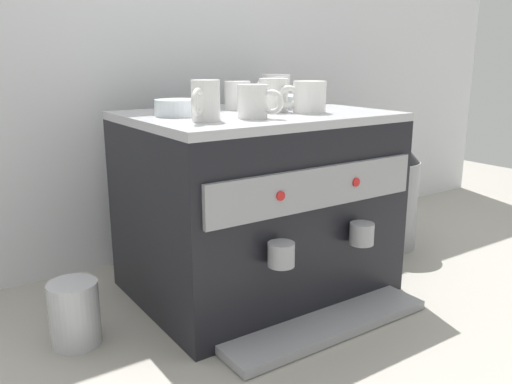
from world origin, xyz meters
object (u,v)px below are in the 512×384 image
at_px(ceramic_cup_3, 237,95).
at_px(ceramic_cup_5, 308,97).
at_px(ceramic_cup_4, 275,89).
at_px(coffee_grinder, 388,189).
at_px(milk_pitcher, 75,313).
at_px(espresso_machine, 257,204).
at_px(ceramic_bowl_0, 178,108).
at_px(ceramic_cup_2, 205,101).
at_px(ceramic_cup_1, 254,101).
at_px(ceramic_cup_0, 274,95).
at_px(ceramic_bowl_1, 298,102).

xyz_separation_m(ceramic_cup_3, ceramic_cup_5, (0.09, -0.17, 0.00)).
relative_size(ceramic_cup_4, coffee_grinder, 0.33).
height_order(ceramic_cup_5, milk_pitcher, ceramic_cup_5).
distance_m(espresso_machine, ceramic_cup_5, 0.29).
height_order(ceramic_cup_5, ceramic_bowl_0, ceramic_cup_5).
distance_m(ceramic_cup_2, ceramic_cup_4, 0.43).
bearing_deg(ceramic_cup_2, ceramic_cup_5, 3.50).
bearing_deg(ceramic_bowl_0, ceramic_cup_1, -50.27).
bearing_deg(ceramic_cup_5, coffee_grinder, 13.82).
height_order(coffee_grinder, milk_pitcher, coffee_grinder).
distance_m(ceramic_cup_5, coffee_grinder, 0.54).
relative_size(ceramic_cup_4, milk_pitcher, 0.90).
height_order(ceramic_cup_1, ceramic_cup_5, ceramic_cup_5).
xyz_separation_m(espresso_machine, ceramic_cup_5, (0.10, -0.08, 0.27)).
xyz_separation_m(ceramic_cup_2, milk_pitcher, (-0.28, 0.08, -0.43)).
bearing_deg(coffee_grinder, ceramic_cup_3, 173.15).
bearing_deg(ceramic_cup_2, ceramic_cup_4, 34.11).
xyz_separation_m(espresso_machine, ceramic_bowl_0, (-0.19, 0.04, 0.25)).
xyz_separation_m(ceramic_cup_5, coffee_grinder, (0.43, 0.10, -0.31)).
distance_m(ceramic_cup_3, ceramic_cup_5, 0.19).
bearing_deg(ceramic_cup_1, espresso_machine, 53.00).
bearing_deg(ceramic_cup_4, ceramic_cup_2, -145.89).
relative_size(espresso_machine, ceramic_cup_4, 4.87).
bearing_deg(ceramic_cup_5, milk_pitcher, 174.28).
distance_m(ceramic_cup_3, ceramic_bowl_0, 0.20).
distance_m(espresso_machine, ceramic_cup_0, 0.28).
distance_m(espresso_machine, coffee_grinder, 0.52).
relative_size(ceramic_cup_5, milk_pitcher, 0.83).
distance_m(espresso_machine, ceramic_bowl_1, 0.29).
height_order(ceramic_cup_2, ceramic_bowl_1, ceramic_cup_2).
bearing_deg(ceramic_cup_3, ceramic_cup_2, -136.74).
relative_size(ceramic_cup_4, ceramic_cup_5, 1.09).
xyz_separation_m(ceramic_cup_3, coffee_grinder, (0.52, -0.06, -0.31)).
relative_size(ceramic_cup_0, coffee_grinder, 0.26).
relative_size(ceramic_cup_1, ceramic_cup_5, 0.83).
relative_size(coffee_grinder, milk_pitcher, 2.71).
height_order(ceramic_cup_0, ceramic_bowl_1, ceramic_cup_0).
relative_size(ceramic_cup_2, ceramic_cup_4, 0.72).
height_order(ceramic_cup_2, ceramic_cup_3, ceramic_cup_2).
distance_m(ceramic_cup_2, ceramic_bowl_1, 0.36).
distance_m(ceramic_cup_1, ceramic_bowl_1, 0.26).
bearing_deg(ceramic_cup_0, ceramic_cup_3, 114.71).
height_order(ceramic_cup_0, ceramic_cup_1, ceramic_cup_0).
height_order(ceramic_cup_0, ceramic_bowl_0, ceramic_cup_0).
distance_m(ceramic_cup_0, milk_pitcher, 0.68).
xyz_separation_m(ceramic_cup_1, ceramic_cup_4, (0.24, 0.25, 0.01)).
bearing_deg(ceramic_cup_3, ceramic_bowl_1, -24.84).
bearing_deg(espresso_machine, ceramic_cup_5, -38.13).
distance_m(ceramic_cup_1, ceramic_cup_5, 0.18).
distance_m(espresso_machine, ceramic_cup_1, 0.30).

